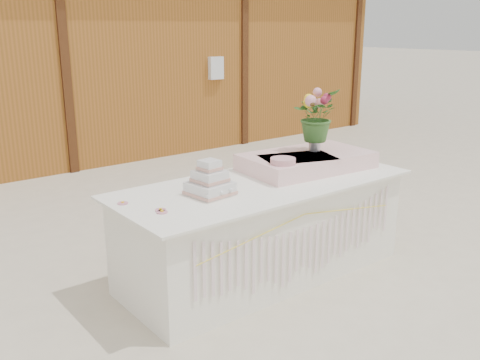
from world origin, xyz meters
The scene contains 9 objects.
ground centered at (0.00, 0.00, 0.00)m, with size 80.00×80.00×0.00m, color beige.
barn centered at (-0.01, 5.99, 1.68)m, with size 12.60×4.60×3.30m.
cake_table centered at (0.00, 0.00, 0.39)m, with size 2.40×1.00×0.77m.
wedding_cake centered at (-0.51, 0.00, 0.86)m, with size 0.32×0.32×0.26m.
pink_cake_stand centered at (0.14, -0.06, 0.87)m, with size 0.25×0.25×0.18m.
satin_runner centered at (0.55, 0.09, 0.84)m, with size 1.08×0.62×0.14m, color #FFD0CD.
flower_vase centered at (0.66, 0.11, 0.97)m, with size 0.10×0.10×0.13m, color #B1B2B6.
bouquet centered at (0.66, 0.11, 1.26)m, with size 0.39×0.34×0.43m, color #39692A.
loose_flowers centered at (-1.03, 0.05, 0.78)m, with size 0.15×0.35×0.02m, color #CC7C93, non-canonical shape.
Camera 1 is at (-2.60, -3.01, 1.93)m, focal length 40.00 mm.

